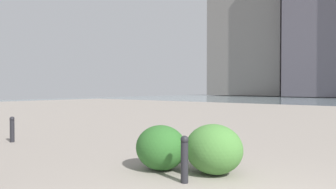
% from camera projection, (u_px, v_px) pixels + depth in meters
% --- Properties ---
extents(building_slab, '(14.78, 11.95, 33.32)m').
position_uv_depth(building_slab, '(330.00, 12.00, 58.10)').
color(building_slab, '#5B5660').
rests_on(building_slab, ground).
extents(building_annex, '(17.74, 14.74, 36.38)m').
position_uv_depth(building_annex, '(253.00, 21.00, 72.69)').
color(building_annex, gray).
rests_on(building_annex, ground).
extents(bollard_near, '(0.13, 0.13, 0.75)m').
position_uv_depth(bollard_near, '(185.00, 158.00, 4.68)').
color(bollard_near, '#232328').
rests_on(bollard_near, ground).
extents(bollard_mid, '(0.13, 0.13, 0.72)m').
position_uv_depth(bollard_mid, '(12.00, 129.00, 8.26)').
color(bollard_mid, '#232328').
rests_on(bollard_mid, ground).
extents(shrub_low, '(1.03, 0.93, 0.88)m').
position_uv_depth(shrub_low, '(214.00, 149.00, 5.17)').
color(shrub_low, '#477F38').
rests_on(shrub_low, ground).
extents(shrub_round, '(0.97, 0.87, 0.82)m').
position_uv_depth(shrub_round, '(161.00, 147.00, 5.44)').
color(shrub_round, '#2D6628').
rests_on(shrub_round, ground).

